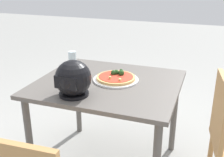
{
  "coord_description": "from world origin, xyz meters",
  "views": [
    {
      "loc": [
        -0.68,
        1.79,
        1.5
      ],
      "look_at": [
        -0.02,
        -0.02,
        0.76
      ],
      "focal_mm": 44.89,
      "sensor_mm": 36.0,
      "label": 1
    }
  ],
  "objects_px": {
    "pizza": "(116,77)",
    "dining_table": "(108,93)",
    "drinking_glass": "(72,57)",
    "motorcycle_helmet": "(73,79)"
  },
  "relations": [
    {
      "from": "dining_table",
      "to": "motorcycle_helmet",
      "type": "xyz_separation_m",
      "value": [
        0.13,
        0.3,
        0.2
      ]
    },
    {
      "from": "pizza",
      "to": "drinking_glass",
      "type": "relative_size",
      "value": 2.77
    },
    {
      "from": "drinking_glass",
      "to": "motorcycle_helmet",
      "type": "bearing_deg",
      "value": 118.07
    },
    {
      "from": "pizza",
      "to": "dining_table",
      "type": "bearing_deg",
      "value": 49.99
    },
    {
      "from": "dining_table",
      "to": "motorcycle_helmet",
      "type": "height_order",
      "value": "motorcycle_helmet"
    },
    {
      "from": "pizza",
      "to": "motorcycle_helmet",
      "type": "distance_m",
      "value": 0.4
    },
    {
      "from": "motorcycle_helmet",
      "to": "drinking_glass",
      "type": "bearing_deg",
      "value": -61.93
    },
    {
      "from": "dining_table",
      "to": "pizza",
      "type": "relative_size",
      "value": 3.55
    },
    {
      "from": "dining_table",
      "to": "drinking_glass",
      "type": "relative_size",
      "value": 9.81
    },
    {
      "from": "pizza",
      "to": "motorcycle_helmet",
      "type": "relative_size",
      "value": 1.22
    }
  ]
}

